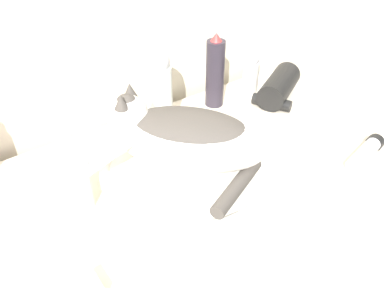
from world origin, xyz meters
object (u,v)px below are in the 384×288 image
(faucet, at_px, (84,178))
(hairspray_can_black, at_px, (215,73))
(cat, at_px, (183,135))
(lotion_bottle_white, at_px, (159,89))
(cream_tube, at_px, (365,153))
(hair_dryer, at_px, (279,87))
(deodorant_stick, at_px, (251,72))

(faucet, relative_size, hairspray_can_black, 0.70)
(cat, height_order, lotion_bottle_white, cat)
(hairspray_can_black, bearing_deg, cream_tube, -72.17)
(lotion_bottle_white, xyz_separation_m, hairspray_can_black, (0.18, 0.00, -0.00))
(faucet, bearing_deg, hair_dryer, 24.59)
(faucet, bearing_deg, hairspray_can_black, 36.95)
(cat, distance_m, deodorant_stick, 0.45)
(deodorant_stick, bearing_deg, lotion_bottle_white, -180.00)
(deodorant_stick, distance_m, lotion_bottle_white, 0.31)
(hairspray_can_black, bearing_deg, hair_dryer, -24.70)
(cat, height_order, hairspray_can_black, cat)
(hairspray_can_black, bearing_deg, lotion_bottle_white, 180.00)
(faucet, xyz_separation_m, hair_dryer, (0.62, 0.10, -0.04))
(lotion_bottle_white, height_order, cream_tube, lotion_bottle_white)
(deodorant_stick, relative_size, cream_tube, 0.90)
(faucet, relative_size, cream_tube, 1.05)
(faucet, bearing_deg, cream_tube, -5.32)
(deodorant_stick, bearing_deg, cream_tube, -90.54)
(hairspray_can_black, bearing_deg, cat, -138.65)
(lotion_bottle_white, distance_m, cream_tube, 0.51)
(cream_tube, distance_m, hair_dryer, 0.32)
(deodorant_stick, height_order, lotion_bottle_white, lotion_bottle_white)
(deodorant_stick, height_order, cream_tube, deodorant_stick)
(faucet, relative_size, lotion_bottle_white, 0.72)
(faucet, height_order, lotion_bottle_white, lotion_bottle_white)
(deodorant_stick, xyz_separation_m, hairspray_can_black, (-0.13, -0.00, 0.04))
(hair_dryer, bearing_deg, lotion_bottle_white, 139.16)
(deodorant_stick, bearing_deg, hairspray_can_black, -180.00)
(faucet, height_order, deodorant_stick, faucet)
(hair_dryer, bearing_deg, deodorant_stick, 88.10)
(hairspray_can_black, relative_size, cream_tube, 1.50)
(cat, height_order, deodorant_stick, cat)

